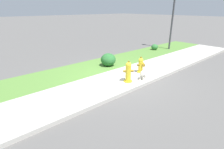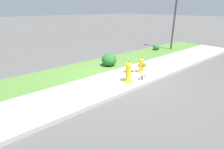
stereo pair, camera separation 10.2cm
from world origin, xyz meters
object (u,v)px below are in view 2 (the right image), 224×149
object	(u,v)px
fire_hydrant_by_grass_verge	(141,65)
shrub_bush_mid_verge	(156,47)
fire_hydrant_near_corner	(128,72)
shrub_bush_near_lamp	(109,60)
small_white_dog	(144,73)

from	to	relation	value
fire_hydrant_by_grass_verge	shrub_bush_mid_verge	bearing A→B (deg)	-150.32
fire_hydrant_by_grass_verge	fire_hydrant_near_corner	world-z (taller)	fire_hydrant_near_corner
fire_hydrant_by_grass_verge	shrub_bush_mid_verge	xyz separation A→B (m)	(4.00, 2.17, -0.14)
shrub_bush_near_lamp	small_white_dog	bearing A→B (deg)	-91.39
fire_hydrant_by_grass_verge	small_white_dog	xyz separation A→B (m)	(-0.48, -0.55, -0.08)
small_white_dog	shrub_bush_near_lamp	world-z (taller)	shrub_bush_near_lamp
small_white_dog	shrub_bush_mid_verge	world-z (taller)	small_white_dog
fire_hydrant_by_grass_verge	shrub_bush_near_lamp	xyz separation A→B (m)	(-0.43, 1.60, -0.03)
fire_hydrant_by_grass_verge	fire_hydrant_near_corner	bearing A→B (deg)	18.51
fire_hydrant_by_grass_verge	small_white_dog	size ratio (longest dim) A/B	1.38
fire_hydrant_by_grass_verge	shrub_bush_mid_verge	world-z (taller)	fire_hydrant_by_grass_verge
shrub_bush_near_lamp	shrub_bush_mid_verge	world-z (taller)	shrub_bush_near_lamp
fire_hydrant_near_corner	shrub_bush_near_lamp	size ratio (longest dim) A/B	1.15
small_white_dog	shrub_bush_near_lamp	size ratio (longest dim) A/B	0.70
fire_hydrant_near_corner	shrub_bush_mid_verge	world-z (taller)	fire_hydrant_near_corner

